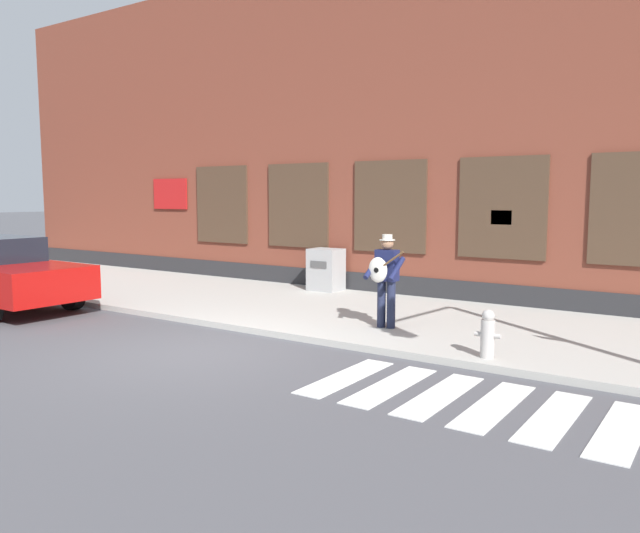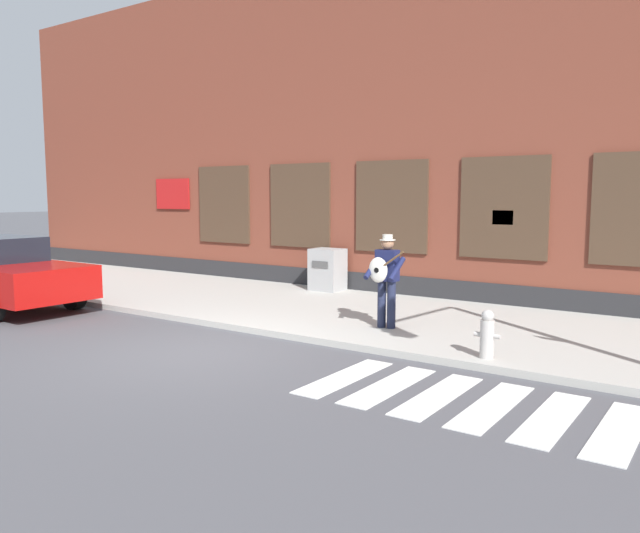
# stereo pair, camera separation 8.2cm
# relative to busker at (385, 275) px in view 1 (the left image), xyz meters

# --- Properties ---
(ground_plane) EXTENTS (160.00, 160.00, 0.00)m
(ground_plane) POSITION_rel_busker_xyz_m (-1.77, -2.73, -1.04)
(ground_plane) COLOR #4C4C51
(sidewalk) EXTENTS (28.00, 4.82, 0.11)m
(sidewalk) POSITION_rel_busker_xyz_m (-1.77, 1.09, -0.99)
(sidewalk) COLOR #ADAAA3
(sidewalk) RESTS_ON ground
(building_backdrop) EXTENTS (28.00, 4.06, 8.17)m
(building_backdrop) POSITION_rel_busker_xyz_m (-1.77, 5.49, 3.04)
(building_backdrop) COLOR brown
(building_backdrop) RESTS_ON ground
(crosswalk) EXTENTS (5.78, 1.90, 0.01)m
(crosswalk) POSITION_rel_busker_xyz_m (3.52, -2.62, -1.04)
(crosswalk) COLOR silver
(crosswalk) RESTS_ON ground
(busker) EXTENTS (0.70, 0.51, 1.64)m
(busker) POSITION_rel_busker_xyz_m (0.00, 0.00, 0.00)
(busker) COLOR #1E233D
(busker) RESTS_ON sidewalk
(utility_box) EXTENTS (0.76, 0.65, 1.02)m
(utility_box) POSITION_rel_busker_xyz_m (-3.27, 3.05, -0.42)
(utility_box) COLOR #9E9E9E
(utility_box) RESTS_ON sidewalk
(fire_hydrant) EXTENTS (0.38, 0.20, 0.70)m
(fire_hydrant) POSITION_rel_busker_xyz_m (2.18, -0.97, -0.59)
(fire_hydrant) COLOR #B2ADA8
(fire_hydrant) RESTS_ON sidewalk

